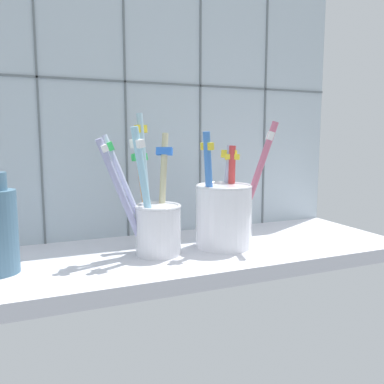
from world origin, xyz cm
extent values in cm
cube|color=silver|center=(0.00, 0.00, 1.00)|extent=(64.00, 22.00, 2.00)
cube|color=#B2C1CC|center=(0.00, 12.00, 22.50)|extent=(64.00, 2.00, 45.00)
cube|color=slate|center=(-19.20, 10.90, 22.50)|extent=(0.30, 0.20, 45.00)
cube|color=slate|center=(-6.40, 10.90, 22.50)|extent=(0.30, 0.20, 45.00)
cube|color=slate|center=(6.40, 10.90, 22.50)|extent=(0.30, 0.20, 45.00)
cube|color=slate|center=(19.20, 10.90, 22.50)|extent=(0.30, 0.20, 45.00)
cube|color=slate|center=(0.00, 10.90, 26.58)|extent=(64.00, 0.20, 0.30)
cylinder|color=white|center=(-5.01, -0.83, 5.34)|extent=(6.20, 6.20, 6.67)
torus|color=silver|center=(-5.01, -0.83, 8.67)|extent=(6.39, 6.39, 0.50)
cylinder|color=tan|center=(-5.81, 2.83, 9.76)|extent=(2.39, 4.53, 14.96)
cube|color=green|center=(-6.18, 3.94, 15.14)|extent=(2.49, 1.65, 1.14)
cylinder|color=#8EC5DC|center=(-6.99, -1.65, 10.85)|extent=(4.15, 2.39, 17.08)
cube|color=white|center=(-8.03, -2.05, 17.17)|extent=(1.73, 2.30, 1.19)
cylinder|color=#A3C8D8|center=(-6.14, 1.26, 11.82)|extent=(2.01, 2.93, 18.93)
cube|color=yellow|center=(-6.46, 1.92, 19.11)|extent=(1.96, 1.45, 1.10)
cylinder|color=silver|center=(-8.74, -0.38, 10.33)|extent=(6.79, 1.69, 16.13)
cube|color=green|center=(-11.08, -0.04, 16.82)|extent=(1.33, 2.56, 1.24)
cylinder|color=#989AC4|center=(-9.76, -0.88, 10.09)|extent=(6.97, 1.69, 15.72)
cube|color=white|center=(-12.20, -1.16, 16.60)|extent=(1.16, 2.04, 1.05)
cylinder|color=#C0B88F|center=(-3.38, 1.96, 10.46)|extent=(3.42, 4.91, 16.35)
cube|color=blue|center=(-2.68, 3.14, 15.97)|extent=(2.57, 2.13, 1.24)
cylinder|color=white|center=(5.01, -0.83, 6.48)|extent=(8.19, 8.19, 8.97)
torus|color=silver|center=(5.01, -0.83, 10.97)|extent=(8.28, 8.28, 0.50)
cylinder|color=#CC6684|center=(8.71, -3.04, 11.25)|extent=(6.40, 3.36, 17.99)
cube|color=white|center=(10.65, -3.84, 18.17)|extent=(1.64, 2.10, 1.33)
cylinder|color=#C43737|center=(7.54, 1.57, 9.53)|extent=(2.44, 3.00, 14.40)
cube|color=yellow|center=(7.91, 2.15, 15.00)|extent=(2.33, 1.91, 0.90)
cylinder|color=#3D77CE|center=(1.99, -2.32, 10.57)|extent=(2.49, 1.71, 16.41)
cube|color=yellow|center=(1.55, -2.48, 16.77)|extent=(1.37, 2.11, 1.05)
cylinder|color=#A6A7C3|center=(7.03, 2.30, 9.59)|extent=(2.90, 2.51, 14.51)
cube|color=yellow|center=(7.68, 2.80, 15.43)|extent=(2.10, 2.39, 1.26)
camera|label=1|loc=(-21.08, -51.61, 17.91)|focal=37.15mm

